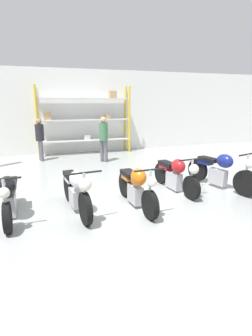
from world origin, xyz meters
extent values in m
plane|color=#9EA3A0|center=(0.00, 0.00, 0.00)|extent=(30.00, 30.00, 0.00)
cube|color=white|center=(0.00, 6.44, 1.80)|extent=(30.00, 0.08, 3.60)
cylinder|color=gold|center=(-1.96, 5.80, 1.45)|extent=(0.08, 0.08, 2.89)
cylinder|color=gold|center=(1.96, 5.80, 1.45)|extent=(0.08, 0.08, 2.89)
cylinder|color=gold|center=(-1.96, 6.35, 1.45)|extent=(0.08, 0.08, 2.89)
cylinder|color=gold|center=(1.96, 6.35, 1.45)|extent=(0.08, 0.08, 2.89)
cube|color=silver|center=(0.00, 6.07, 0.59)|extent=(3.91, 0.55, 0.05)
cube|color=silver|center=(0.00, 6.07, 1.47)|extent=(3.91, 0.55, 0.05)
cube|color=silver|center=(0.00, 6.07, 2.35)|extent=(3.91, 0.55, 0.05)
cube|color=silver|center=(1.12, 6.08, 2.53)|extent=(0.26, 0.27, 0.30)
cube|color=silver|center=(0.06, 6.01, 0.71)|extent=(0.26, 0.21, 0.20)
cube|color=tan|center=(1.22, 5.91, 2.53)|extent=(0.34, 0.24, 0.31)
cube|color=tan|center=(-1.54, 6.07, 1.65)|extent=(0.28, 0.22, 0.31)
cube|color=tan|center=(1.01, 6.02, 1.59)|extent=(0.19, 0.27, 0.19)
cylinder|color=black|center=(-2.57, -0.73, 0.28)|extent=(0.13, 0.57, 0.57)
cylinder|color=black|center=(-2.60, 0.65, 0.28)|extent=(0.13, 0.57, 0.57)
cube|color=#ADADB2|center=(-2.59, 0.01, 0.25)|extent=(0.21, 0.51, 0.42)
ellipsoid|color=black|center=(-2.58, -0.16, 0.68)|extent=(0.34, 0.55, 0.39)
cube|color=black|center=(-2.59, 0.36, 0.62)|extent=(0.28, 0.46, 0.10)
cube|color=black|center=(-2.59, 0.41, 0.53)|extent=(0.24, 0.32, 0.12)
cylinder|color=#ADADB2|center=(-2.57, -0.71, 0.63)|extent=(0.05, 0.05, 0.70)
sphere|color=silver|center=(-2.57, -0.78, 0.76)|extent=(0.19, 0.19, 0.19)
cylinder|color=black|center=(-2.57, -0.68, 0.98)|extent=(0.58, 0.05, 0.04)
cylinder|color=black|center=(-1.21, -0.84, 0.32)|extent=(0.18, 0.64, 0.63)
cylinder|color=black|center=(-1.37, 0.50, 0.32)|extent=(0.18, 0.64, 0.63)
cube|color=#ADADB2|center=(-1.30, -0.12, 0.29)|extent=(0.25, 0.46, 0.36)
ellipsoid|color=silver|center=(-1.28, -0.29, 0.73)|extent=(0.34, 0.57, 0.33)
cube|color=black|center=(-1.34, 0.26, 0.68)|extent=(0.29, 0.55, 0.10)
cube|color=silver|center=(-1.34, 0.27, 0.59)|extent=(0.24, 0.39, 0.12)
cylinder|color=#ADADB2|center=(-1.22, -0.82, 0.66)|extent=(0.06, 0.06, 0.68)
sphere|color=silver|center=(-1.21, -0.89, 0.80)|extent=(0.24, 0.24, 0.24)
cylinder|color=black|center=(-1.22, -0.79, 1.00)|extent=(0.71, 0.12, 0.04)
cylinder|color=black|center=(0.03, -1.01, 0.30)|extent=(0.14, 0.60, 0.59)
cylinder|color=black|center=(-0.04, 0.37, 0.30)|extent=(0.14, 0.60, 0.59)
cube|color=#ADADB2|center=(-0.01, -0.27, 0.27)|extent=(0.23, 0.48, 0.39)
ellipsoid|color=orange|center=(0.00, -0.44, 0.70)|extent=(0.34, 0.44, 0.38)
cube|color=black|center=(-0.02, 0.08, 0.65)|extent=(0.29, 0.59, 0.10)
cube|color=orange|center=(-0.03, 0.13, 0.56)|extent=(0.24, 0.42, 0.12)
cylinder|color=#ADADB2|center=(0.03, -0.99, 0.64)|extent=(0.05, 0.05, 0.70)
sphere|color=silver|center=(0.03, -1.06, 0.78)|extent=(0.20, 0.20, 0.20)
cylinder|color=black|center=(0.02, -0.96, 0.99)|extent=(0.65, 0.07, 0.04)
cylinder|color=black|center=(1.38, -0.34, 0.29)|extent=(0.15, 0.58, 0.58)
cylinder|color=black|center=(1.25, 1.04, 0.29)|extent=(0.15, 0.58, 0.58)
cube|color=#ADADB2|center=(1.31, 0.40, 0.26)|extent=(0.23, 0.53, 0.43)
ellipsoid|color=#B2191E|center=(1.33, 0.23, 0.68)|extent=(0.34, 0.46, 0.36)
cube|color=black|center=(1.28, 0.75, 0.63)|extent=(0.30, 0.59, 0.10)
cube|color=#B2191E|center=(1.28, 0.80, 0.54)|extent=(0.25, 0.41, 0.12)
cylinder|color=#ADADB2|center=(1.37, -0.32, 0.62)|extent=(0.05, 0.05, 0.67)
sphere|color=silver|center=(1.38, -0.39, 0.75)|extent=(0.23, 0.23, 0.23)
cylinder|color=black|center=(1.37, -0.29, 0.96)|extent=(0.70, 0.10, 0.04)
cylinder|color=black|center=(2.74, -0.57, 0.33)|extent=(0.26, 0.66, 0.65)
cylinder|color=black|center=(2.36, 0.92, 0.33)|extent=(0.26, 0.66, 0.65)
cube|color=#ADADB2|center=(2.54, 0.22, 0.29)|extent=(0.30, 0.52, 0.41)
ellipsoid|color=navy|center=(2.58, 0.06, 0.76)|extent=(0.41, 0.53, 0.36)
cube|color=black|center=(2.45, 0.58, 0.71)|extent=(0.38, 0.60, 0.10)
cube|color=navy|center=(2.43, 0.66, 0.62)|extent=(0.30, 0.43, 0.12)
cylinder|color=#ADADB2|center=(2.74, -0.55, 0.68)|extent=(0.06, 0.06, 0.71)
sphere|color=silver|center=(2.75, -0.62, 0.83)|extent=(0.23, 0.23, 0.23)
cylinder|color=black|center=(2.73, -0.52, 1.04)|extent=(0.60, 0.19, 0.04)
cylinder|color=#595960|center=(0.31, 4.24, 0.41)|extent=(0.13, 0.13, 0.83)
cylinder|color=#595960|center=(0.43, 4.12, 0.41)|extent=(0.13, 0.13, 0.83)
cylinder|color=#3F724C|center=(0.37, 4.18, 1.15)|extent=(0.45, 0.45, 0.65)
sphere|color=tan|center=(0.37, 4.18, 1.59)|extent=(0.22, 0.22, 0.22)
cylinder|color=#595960|center=(-1.93, 5.23, 0.39)|extent=(0.13, 0.13, 0.79)
cylinder|color=#595960|center=(-1.89, 5.06, 0.39)|extent=(0.13, 0.13, 0.79)
cylinder|color=#232328|center=(-1.91, 5.14, 1.10)|extent=(0.38, 0.38, 0.62)
sphere|color=#9E7051|center=(-1.91, 5.14, 1.51)|extent=(0.21, 0.21, 0.21)
camera|label=1|loc=(-1.92, -5.40, 2.27)|focal=28.00mm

